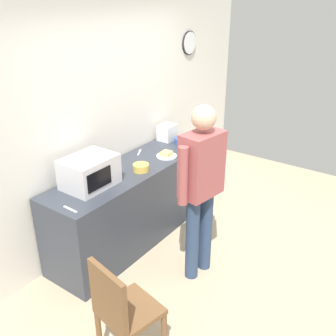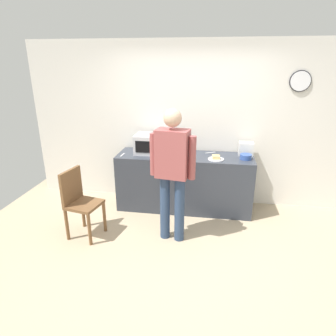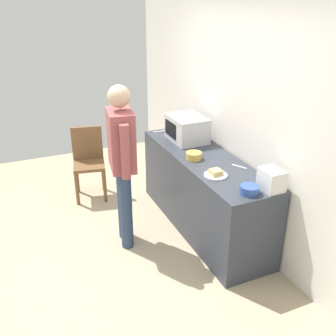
{
  "view_description": "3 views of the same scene",
  "coord_description": "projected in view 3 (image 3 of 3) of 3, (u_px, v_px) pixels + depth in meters",
  "views": [
    {
      "loc": [
        -2.91,
        -1.3,
        2.64
      ],
      "look_at": [
        -0.13,
        0.69,
        1.06
      ],
      "focal_mm": 41.42,
      "sensor_mm": 36.0,
      "label": 1
    },
    {
      "loc": [
        0.33,
        -3.09,
        2.27
      ],
      "look_at": [
        -0.26,
        0.68,
        0.87
      ],
      "focal_mm": 31.21,
      "sensor_mm": 36.0,
      "label": 2
    },
    {
      "loc": [
        3.34,
        -0.72,
        2.54
      ],
      "look_at": [
        0.03,
        0.73,
        0.89
      ],
      "focal_mm": 41.16,
      "sensor_mm": 36.0,
      "label": 3
    }
  ],
  "objects": [
    {
      "name": "ground_plane",
      "position": [
        104.0,
        254.0,
        4.09
      ],
      "size": [
        6.0,
        6.0,
        0.0
      ],
      "primitive_type": "plane",
      "color": "tan"
    },
    {
      "name": "back_wall",
      "position": [
        241.0,
        119.0,
        4.13
      ],
      "size": [
        5.4,
        0.13,
        2.6
      ],
      "color": "silver",
      "rests_on": "ground_plane"
    },
    {
      "name": "kitchen_counter",
      "position": [
        203.0,
        192.0,
        4.42
      ],
      "size": [
        2.11,
        0.62,
        0.9
      ],
      "primitive_type": "cube",
      "color": "#333842",
      "rests_on": "ground_plane"
    },
    {
      "name": "microwave",
      "position": [
        187.0,
        129.0,
        4.64
      ],
      "size": [
        0.5,
        0.39,
        0.3
      ],
      "color": "silver",
      "rests_on": "kitchen_counter"
    },
    {
      "name": "sandwich_plate",
      "position": [
        216.0,
        174.0,
        3.78
      ],
      "size": [
        0.23,
        0.23,
        0.07
      ],
      "color": "white",
      "rests_on": "kitchen_counter"
    },
    {
      "name": "salad_bowl",
      "position": [
        194.0,
        156.0,
        4.16
      ],
      "size": [
        0.17,
        0.17,
        0.08
      ],
      "primitive_type": "cylinder",
      "color": "gold",
      "rests_on": "kitchen_counter"
    },
    {
      "name": "cereal_bowl",
      "position": [
        250.0,
        190.0,
        3.44
      ],
      "size": [
        0.17,
        0.17,
        0.08
      ],
      "primitive_type": "cylinder",
      "color": "#33519E",
      "rests_on": "kitchen_counter"
    },
    {
      "name": "toaster",
      "position": [
        272.0,
        180.0,
        3.48
      ],
      "size": [
        0.22,
        0.18,
        0.2
      ],
      "primitive_type": "cube",
      "color": "silver",
      "rests_on": "kitchen_counter"
    },
    {
      "name": "fork_utensil",
      "position": [
        239.0,
        167.0,
        3.98
      ],
      "size": [
        0.16,
        0.1,
        0.01
      ],
      "primitive_type": "cube",
      "rotation": [
        0.0,
        0.0,
        0.51
      ],
      "color": "silver",
      "rests_on": "kitchen_counter"
    },
    {
      "name": "spoon_utensil",
      "position": [
        159.0,
        131.0,
        4.98
      ],
      "size": [
        0.03,
        0.17,
        0.01
      ],
      "primitive_type": "cube",
      "rotation": [
        0.0,
        0.0,
        1.53
      ],
      "color": "silver",
      "rests_on": "kitchen_counter"
    },
    {
      "name": "person_standing",
      "position": [
        122.0,
        156.0,
        3.9
      ],
      "size": [
        0.58,
        0.3,
        1.75
      ],
      "color": "navy",
      "rests_on": "ground_plane"
    },
    {
      "name": "wooden_chair",
      "position": [
        89.0,
        159.0,
        5.11
      ],
      "size": [
        0.47,
        0.47,
        0.94
      ],
      "color": "brown",
      "rests_on": "ground_plane"
    }
  ]
}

